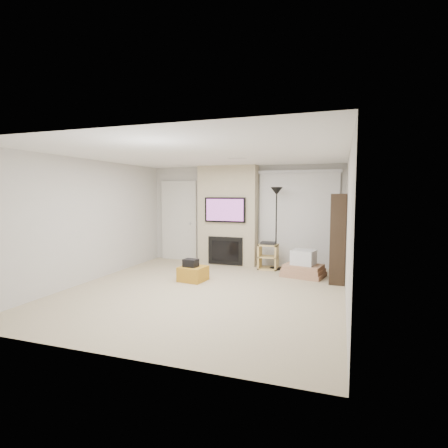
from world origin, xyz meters
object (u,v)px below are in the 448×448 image
(ottoman, at_px, (193,274))
(floor_lamp, at_px, (276,205))
(box_stack, at_px, (303,266))
(bookshelf, at_px, (338,238))
(av_stand, at_px, (268,255))

(ottoman, height_order, floor_lamp, floor_lamp)
(ottoman, height_order, box_stack, box_stack)
(bookshelf, bearing_deg, floor_lamp, 152.64)
(ottoman, relative_size, bookshelf, 0.28)
(box_stack, distance_m, bookshelf, 0.99)
(av_stand, xyz_separation_m, bookshelf, (1.58, -0.67, 0.55))
(av_stand, relative_size, bookshelf, 0.37)
(floor_lamp, relative_size, av_stand, 2.96)
(ottoman, bearing_deg, av_stand, 52.14)
(ottoman, bearing_deg, box_stack, 27.85)
(av_stand, relative_size, box_stack, 0.67)
(ottoman, height_order, bookshelf, bookshelf)
(box_stack, bearing_deg, bookshelf, -14.71)
(ottoman, distance_m, floor_lamp, 2.59)
(ottoman, relative_size, box_stack, 0.51)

